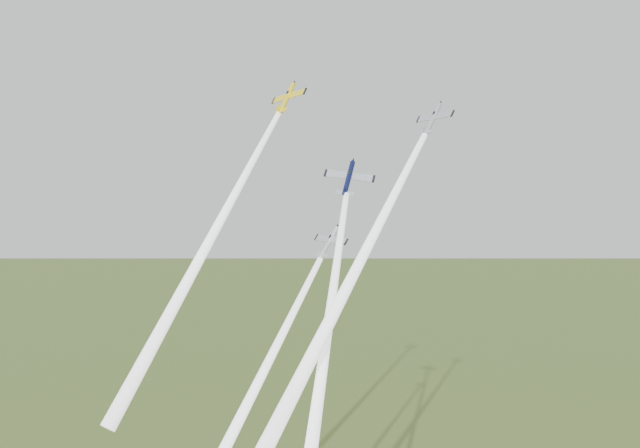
{
  "coord_description": "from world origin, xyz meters",
  "views": [
    {
      "loc": [
        75.67,
        -111.03,
        99.31
      ],
      "look_at": [
        0.0,
        -6.0,
        92.0
      ],
      "focal_mm": 45.0,
      "sensor_mm": 36.0,
      "label": 1
    }
  ],
  "objects_px": {
    "plane_navy": "(349,178)",
    "plane_silver_right": "(433,118)",
    "plane_yellow": "(287,98)",
    "plane_silver_low": "(329,242)"
  },
  "relations": [
    {
      "from": "plane_silver_right",
      "to": "plane_silver_low",
      "type": "height_order",
      "value": "plane_silver_right"
    },
    {
      "from": "plane_silver_right",
      "to": "plane_silver_low",
      "type": "bearing_deg",
      "value": -134.87
    },
    {
      "from": "plane_navy",
      "to": "plane_silver_right",
      "type": "relative_size",
      "value": 1.15
    },
    {
      "from": "plane_navy",
      "to": "plane_silver_right",
      "type": "bearing_deg",
      "value": -15.49
    },
    {
      "from": "plane_yellow",
      "to": "plane_silver_right",
      "type": "height_order",
      "value": "plane_yellow"
    },
    {
      "from": "plane_yellow",
      "to": "plane_silver_right",
      "type": "relative_size",
      "value": 1.16
    },
    {
      "from": "plane_yellow",
      "to": "plane_silver_right",
      "type": "distance_m",
      "value": 31.9
    },
    {
      "from": "plane_navy",
      "to": "plane_silver_low",
      "type": "distance_m",
      "value": 12.18
    },
    {
      "from": "plane_navy",
      "to": "plane_silver_right",
      "type": "distance_m",
      "value": 17.62
    },
    {
      "from": "plane_navy",
      "to": "plane_silver_right",
      "type": "height_order",
      "value": "plane_silver_right"
    }
  ]
}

